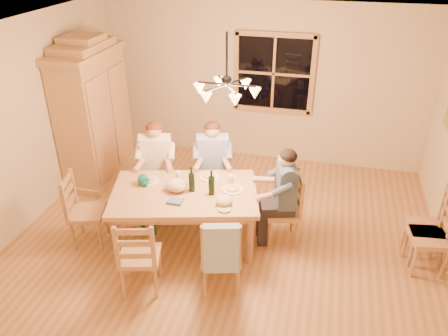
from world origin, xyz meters
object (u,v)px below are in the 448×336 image
(chair_end_left, at_px, (89,222))
(chair_spare_front, at_px, (423,239))
(adult_plaid_man, at_px, (213,155))
(adult_slate_man, at_px, (285,185))
(chair_end_right, at_px, (282,221))
(chair_far_right, at_px, (213,187))
(chandelier, at_px, (227,89))
(wine_bottle_a, at_px, (192,179))
(dining_table, at_px, (185,198))
(chair_near_right, at_px, (221,265))
(armoire, at_px, (94,116))
(chair_far_left, at_px, (159,188))
(adult_woman, at_px, (156,155))
(chair_near_left, at_px, (141,266))
(child, at_px, (147,206))
(chair_spare_back, at_px, (426,248))
(wine_bottle_b, at_px, (211,183))

(chair_end_left, distance_m, chair_spare_front, 4.22)
(chair_end_left, xyz_separation_m, adult_plaid_man, (1.33, 1.23, 0.54))
(adult_slate_man, relative_size, chair_spare_front, 0.88)
(chair_end_right, bearing_deg, chair_far_right, 46.64)
(chandelier, distance_m, wine_bottle_a, 1.23)
(dining_table, height_order, chair_end_right, chair_end_right)
(dining_table, distance_m, chair_near_right, 1.03)
(wine_bottle_a, bearing_deg, adult_slate_man, 14.03)
(adult_plaid_man, relative_size, adult_slate_man, 1.00)
(armoire, relative_size, chair_far_left, 2.32)
(adult_woman, bearing_deg, chair_far_right, -180.00)
(wine_bottle_a, height_order, chair_spare_front, wine_bottle_a)
(armoire, distance_m, wine_bottle_a, 2.40)
(chair_near_left, height_order, adult_plaid_man, adult_plaid_man)
(adult_plaid_man, relative_size, chair_spare_front, 0.88)
(chandelier, height_order, chair_end_right, chandelier)
(dining_table, height_order, adult_plaid_man, adult_plaid_man)
(chair_end_left, distance_m, wine_bottle_a, 1.49)
(adult_woman, bearing_deg, adult_plaid_man, 180.00)
(adult_plaid_man, bearing_deg, adult_slate_man, 136.64)
(chair_far_right, distance_m, adult_slate_man, 1.35)
(child, bearing_deg, dining_table, -26.62)
(dining_table, xyz_separation_m, chair_near_right, (0.65, -0.71, -0.36))
(chair_far_right, bearing_deg, chair_end_left, 27.98)
(chair_end_right, height_order, wine_bottle_a, wine_bottle_a)
(chair_spare_back, bearing_deg, adult_slate_man, 76.66)
(adult_plaid_man, bearing_deg, chair_spare_front, 154.12)
(chair_far_right, relative_size, adult_plaid_man, 1.13)
(chair_near_left, xyz_separation_m, adult_slate_man, (1.43, 1.26, 0.54))
(chair_end_left, relative_size, wine_bottle_b, 3.00)
(wine_bottle_b, height_order, chair_spare_back, wine_bottle_b)
(chair_near_right, bearing_deg, chair_spare_back, 6.46)
(wine_bottle_a, relative_size, chair_spare_back, 0.33)
(chair_end_right, bearing_deg, child, 84.97)
(adult_woman, bearing_deg, chair_end_right, 153.43)
(chair_near_right, distance_m, adult_woman, 2.00)
(armoire, height_order, adult_slate_man, armoire)
(armoire, distance_m, adult_slate_man, 3.30)
(dining_table, height_order, wine_bottle_b, wine_bottle_b)
(chair_far_right, xyz_separation_m, chair_near_left, (-0.34, -1.85, 0.00))
(chair_near_left, xyz_separation_m, chair_end_right, (1.43, 1.26, 0.00))
(chair_far_right, bearing_deg, adult_plaid_man, 48.57)
(chair_near_right, xyz_separation_m, wine_bottle_b, (-0.31, 0.73, 0.62))
(dining_table, bearing_deg, adult_woman, 132.76)
(armoire, distance_m, chair_end_right, 3.38)
(chair_end_left, bearing_deg, chair_near_right, 63.43)
(adult_plaid_man, distance_m, adult_slate_man, 1.24)
(child, bearing_deg, chair_far_right, 28.97)
(chair_far_left, bearing_deg, chair_end_right, 153.43)
(wine_bottle_b, distance_m, chair_spare_front, 2.70)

